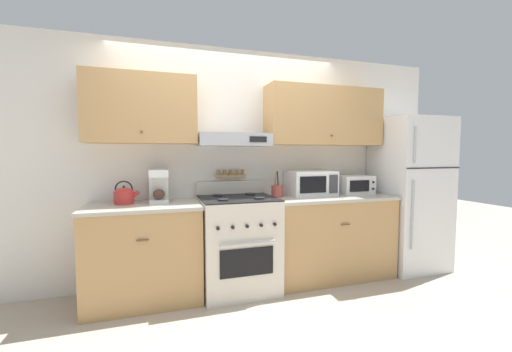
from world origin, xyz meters
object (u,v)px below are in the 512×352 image
(refrigerator, at_px, (409,194))
(toaster_oven, at_px, (354,185))
(stove_range, at_px, (238,243))
(coffee_maker, at_px, (159,186))
(microwave, at_px, (311,183))
(tea_kettle, at_px, (124,195))
(utensil_crock, at_px, (277,191))

(refrigerator, xyz_separation_m, toaster_oven, (-0.70, 0.14, 0.12))
(refrigerator, bearing_deg, stove_range, 179.91)
(refrigerator, bearing_deg, coffee_maker, 176.74)
(coffee_maker, distance_m, toaster_oven, 2.24)
(stove_range, relative_size, microwave, 2.09)
(tea_kettle, relative_size, utensil_crock, 0.83)
(coffee_maker, bearing_deg, stove_range, -12.06)
(microwave, bearing_deg, refrigerator, -7.01)
(tea_kettle, relative_size, toaster_oven, 0.60)
(microwave, bearing_deg, coffee_maker, 179.61)
(utensil_crock, distance_m, toaster_oven, 0.99)
(stove_range, xyz_separation_m, toaster_oven, (1.47, 0.13, 0.55))
(coffee_maker, height_order, microwave, coffee_maker)
(toaster_oven, bearing_deg, coffee_maker, 179.21)
(stove_range, relative_size, refrigerator, 0.60)
(utensil_crock, xyz_separation_m, toaster_oven, (0.99, -0.00, 0.04))
(stove_range, relative_size, utensil_crock, 3.84)
(microwave, height_order, utensil_crock, utensil_crock)
(refrigerator, xyz_separation_m, utensil_crock, (-1.68, 0.14, 0.08))
(toaster_oven, bearing_deg, stove_range, -174.86)
(stove_range, height_order, coffee_maker, coffee_maker)
(tea_kettle, relative_size, coffee_maker, 0.74)
(refrigerator, bearing_deg, toaster_oven, 168.94)
(refrigerator, bearing_deg, microwave, 172.99)
(stove_range, bearing_deg, utensil_crock, 15.49)
(tea_kettle, height_order, utensil_crock, utensil_crock)
(tea_kettle, bearing_deg, coffee_maker, 5.26)
(refrigerator, relative_size, tea_kettle, 7.68)
(stove_range, relative_size, toaster_oven, 2.76)
(stove_range, bearing_deg, microwave, 9.54)
(tea_kettle, bearing_deg, microwave, 0.52)
(stove_range, xyz_separation_m, tea_kettle, (-1.08, 0.13, 0.52))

